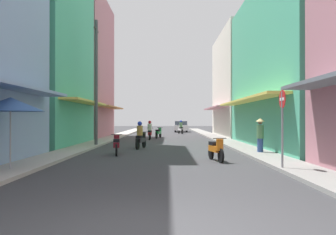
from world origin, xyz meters
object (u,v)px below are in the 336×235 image
utility_pole (97,82)px  motorbike_red (150,131)px  motorbike_black (141,136)px  vendor_umbrella (11,104)px  motorbike_maroon (117,144)px  motorbike_orange (217,149)px  motorbike_white (181,128)px  parked_car (182,126)px  pedestrian_midway (261,134)px  motorbike_green (159,133)px  street_sign_no_entry (283,119)px

utility_pole → motorbike_red: bearing=67.1°
motorbike_black → vendor_umbrella: (-3.47, -8.71, 1.47)m
motorbike_black → motorbike_maroon: (-0.89, -3.34, -0.20)m
motorbike_orange → motorbike_red: size_ratio=0.99×
motorbike_white → motorbike_maroon: motorbike_white is taller
motorbike_orange → parked_car: (-0.20, 31.97, 0.24)m
motorbike_black → utility_pole: 4.70m
motorbike_orange → motorbike_black: size_ratio=1.01×
parked_car → pedestrian_midway: bearing=-84.7°
motorbike_black → motorbike_red: 8.67m
motorbike_orange → motorbike_green: bearing=99.4°
pedestrian_midway → vendor_umbrella: bearing=-149.8°
motorbike_orange → motorbike_green: (-2.78, 16.90, 0.00)m
motorbike_green → motorbike_maroon: same height
motorbike_orange → street_sign_no_entry: (1.79, -2.62, 1.21)m
motorbike_green → street_sign_no_entry: bearing=-76.8°
motorbike_orange → utility_pole: size_ratio=0.23×
motorbike_red → parked_car: size_ratio=0.44×
motorbike_orange → motorbike_green: 17.13m
motorbike_green → pedestrian_midway: pedestrian_midway is taller
motorbike_white → utility_pole: (-5.94, -18.61, 3.31)m
motorbike_maroon → street_sign_no_entry: size_ratio=0.68×
motorbike_green → motorbike_black: size_ratio=1.00×
motorbike_green → parked_car: 15.29m
motorbike_red → vendor_umbrella: size_ratio=0.75×
motorbike_maroon → parked_car: (4.20, 29.44, 0.24)m
parked_car → utility_pole: bearing=-104.2°
motorbike_green → motorbike_black: bearing=-93.8°
street_sign_no_entry → pedestrian_midway: bearing=82.4°
vendor_umbrella → street_sign_no_entry: size_ratio=0.91×
motorbike_green → pedestrian_midway: 15.19m
motorbike_orange → utility_pole: bearing=130.6°
parked_car → utility_pole: 25.47m
motorbike_red → vendor_umbrella: (-3.53, -17.38, 1.47)m
motorbike_black → motorbike_red: same height
motorbike_black → parked_car: size_ratio=0.43×
motorbike_orange → pedestrian_midway: pedestrian_midway is taller
motorbike_green → motorbike_white: bearing=75.9°
motorbike_black → utility_pole: (-2.91, 1.63, 3.31)m
motorbike_green → motorbike_red: (-0.66, -2.36, 0.20)m
motorbike_white → street_sign_no_entry: size_ratio=0.66×
motorbike_black → motorbike_white: bearing=81.5°
motorbike_white → motorbike_maroon: bearing=-99.4°
pedestrian_midway → motorbike_black: bearing=152.0°
motorbike_orange → street_sign_no_entry: 3.40m
motorbike_orange → motorbike_red: motorbike_red is taller
parked_car → motorbike_red: bearing=-100.5°
motorbike_black → parked_car: (3.31, 26.11, 0.04)m
parked_car → street_sign_no_entry: street_sign_no_entry is taller
motorbike_green → motorbike_maroon: (-1.61, -14.38, 0.00)m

